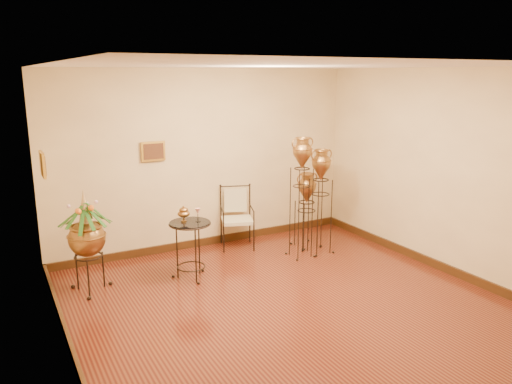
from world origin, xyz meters
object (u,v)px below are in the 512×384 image
planter_urn (87,234)px  side_table (191,249)px  armchair (237,218)px  amphora_mid (320,201)px  amphora_tall (301,196)px

planter_urn → side_table: 1.35m
planter_urn → armchair: planter_urn is taller
amphora_mid → planter_urn: bearing=176.5°
amphora_mid → amphora_tall: bearing=-178.3°
planter_urn → side_table: size_ratio=1.36×
amphora_mid → side_table: amphora_mid is taller
amphora_mid → armchair: bearing=141.8°
amphora_tall → planter_urn: bearing=175.9°
armchair → side_table: (-1.10, -0.82, -0.07)m
armchair → side_table: 1.38m
amphora_tall → planter_urn: amphora_tall is taller
armchair → amphora_tall: bearing=-31.3°
armchair → side_table: bearing=-124.2°
side_table → amphora_mid: bearing=0.4°
planter_urn → armchair: size_ratio=1.40×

